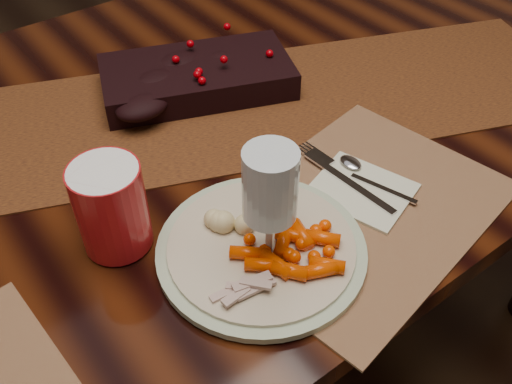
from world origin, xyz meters
TOP-DOWN VIEW (x-y plane):
  - floor at (0.00, 0.00)m, footprint 5.00×5.00m
  - dining_table at (0.00, 0.00)m, footprint 1.80×1.00m
  - table_runner at (-0.05, 0.05)m, footprint 1.69×0.94m
  - centerpiece at (0.11, 0.07)m, footprint 0.38×0.28m
  - placemat_main at (0.13, -0.33)m, footprint 0.47×0.38m
  - dinner_plate at (-0.03, -0.32)m, footprint 0.30×0.30m
  - baby_carrots at (-0.01, -0.36)m, footprint 0.13×0.11m
  - mashed_potatoes at (-0.06, -0.26)m, footprint 0.07×0.06m
  - turkey_shreds at (-0.10, -0.36)m, footprint 0.08×0.07m
  - napkin at (0.16, -0.31)m, footprint 0.16×0.17m
  - fork at (0.15, -0.29)m, footprint 0.04×0.18m
  - spoon at (0.18, -0.31)m, footprint 0.07×0.13m
  - red_cup at (-0.18, -0.18)m, footprint 0.12×0.12m
  - wine_glass at (-0.03, -0.33)m, footprint 0.07×0.07m

SIDE VIEW (x-z plane):
  - floor at x=0.00m, z-range 0.00..0.00m
  - dining_table at x=0.00m, z-range 0.00..0.75m
  - table_runner at x=-0.05m, z-range 0.75..0.75m
  - placemat_main at x=0.13m, z-range 0.75..0.75m
  - napkin at x=0.16m, z-range 0.75..0.76m
  - spoon at x=0.18m, z-range 0.76..0.76m
  - fork at x=0.15m, z-range 0.76..0.76m
  - dinner_plate at x=-0.03m, z-range 0.75..0.77m
  - turkey_shreds at x=-0.10m, z-range 0.77..0.78m
  - baby_carrots at x=-0.01m, z-range 0.77..0.79m
  - centerpiece at x=0.11m, z-range 0.75..0.82m
  - mashed_potatoes at x=-0.06m, z-range 0.77..0.81m
  - red_cup at x=-0.18m, z-range 0.75..0.88m
  - wine_glass at x=-0.03m, z-range 0.75..0.94m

